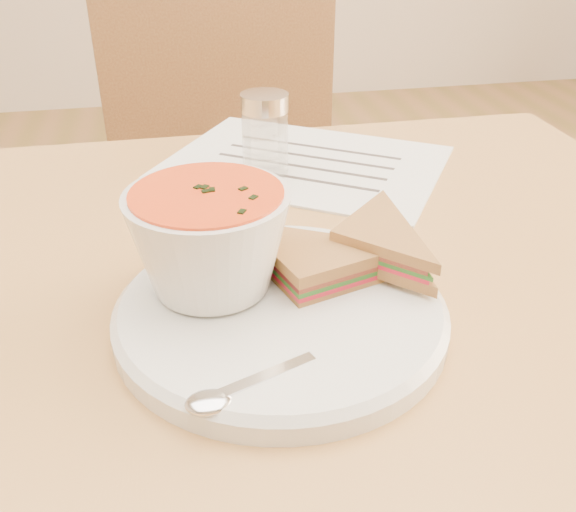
{
  "coord_description": "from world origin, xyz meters",
  "views": [
    {
      "loc": [
        -0.06,
        -0.52,
        1.06
      ],
      "look_at": [
        0.03,
        -0.09,
        0.8
      ],
      "focal_mm": 40.0,
      "sensor_mm": 36.0,
      "label": 1
    }
  ],
  "objects": [
    {
      "name": "condiment_shaker",
      "position": [
        0.06,
        0.19,
        0.8
      ],
      "size": [
        0.07,
        0.07,
        0.1
      ],
      "primitive_type": null,
      "rotation": [
        0.0,
        0.0,
        0.25
      ],
      "color": "silver",
      "rests_on": "dining_table"
    },
    {
      "name": "sandwich_half_b",
      "position": [
        0.07,
        -0.07,
        0.79
      ],
      "size": [
        0.14,
        0.14,
        0.03
      ],
      "primitive_type": null,
      "rotation": [
        0.0,
        0.0,
        -0.79
      ],
      "color": "#AF813D",
      "rests_on": "plate"
    },
    {
      "name": "chair_far",
      "position": [
        0.08,
        0.49,
        0.5
      ],
      "size": [
        0.49,
        0.49,
        0.99
      ],
      "primitive_type": null,
      "rotation": [
        0.0,
        0.0,
        3.26
      ],
      "color": "#5B331B",
      "rests_on": "floor"
    },
    {
      "name": "spoon",
      "position": [
        -0.0,
        -0.19,
        0.77
      ],
      "size": [
        0.16,
        0.09,
        0.01
      ],
      "primitive_type": null,
      "rotation": [
        0.0,
        0.0,
        0.39
      ],
      "color": "silver",
      "rests_on": "plate"
    },
    {
      "name": "paper_menu",
      "position": [
        0.11,
        0.22,
        0.75
      ],
      "size": [
        0.41,
        0.39,
        0.0
      ],
      "primitive_type": null,
      "rotation": [
        0.0,
        0.0,
        -0.58
      ],
      "color": "white",
      "rests_on": "dining_table"
    },
    {
      "name": "plate",
      "position": [
        0.02,
        -0.11,
        0.76
      ],
      "size": [
        0.33,
        0.33,
        0.02
      ],
      "primitive_type": null,
      "rotation": [
        0.0,
        0.0,
        0.28
      ],
      "color": "silver",
      "rests_on": "dining_table"
    },
    {
      "name": "soup_bowl",
      "position": [
        -0.03,
        -0.08,
        0.81
      ],
      "size": [
        0.14,
        0.14,
        0.09
      ],
      "primitive_type": null,
      "rotation": [
        0.0,
        0.0,
        0.06
      ],
      "color": "silver",
      "rests_on": "plate"
    },
    {
      "name": "sandwich_half_a",
      "position": [
        0.03,
        -0.12,
        0.78
      ],
      "size": [
        0.14,
        0.14,
        0.03
      ],
      "primitive_type": null,
      "rotation": [
        0.0,
        0.0,
        0.29
      ],
      "color": "#AF813D",
      "rests_on": "plate"
    }
  ]
}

